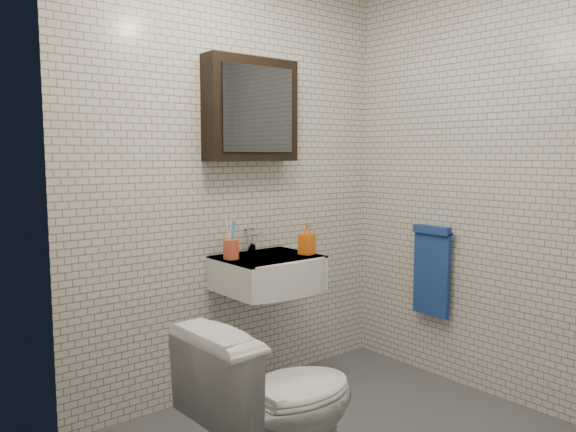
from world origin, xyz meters
The scene contains 8 objects.
room_shell centered at (0.00, 0.00, 1.47)m, with size 2.22×2.02×2.51m.
washbasin centered at (0.05, 0.73, 0.76)m, with size 0.55×0.50×0.20m.
faucet centered at (0.05, 0.93, 0.92)m, with size 0.06×0.20×0.15m.
mirror_cabinet centered at (0.05, 0.93, 1.70)m, with size 0.60×0.15×0.60m.
towel_rail centered at (1.04, 0.35, 0.72)m, with size 0.09×0.30×0.58m.
toothbrush_cup centered at (-0.16, 0.83, 0.91)m, with size 0.10×0.10×0.24m.
soap_bottle centered at (0.27, 0.67, 0.94)m, with size 0.08×0.08×0.18m, color orange.
toilet centered at (-0.51, -0.03, 0.39)m, with size 0.44×0.77×0.78m, color white.
Camera 1 is at (-1.90, -1.80, 1.44)m, focal length 35.00 mm.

